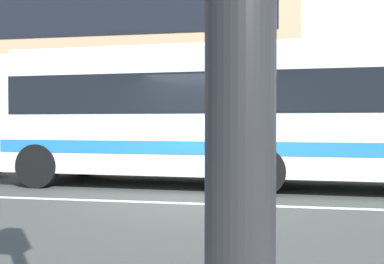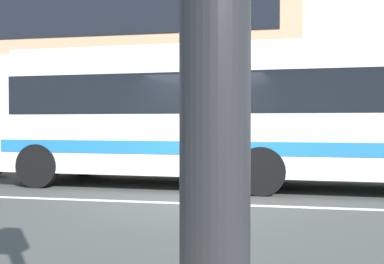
# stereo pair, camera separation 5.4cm
# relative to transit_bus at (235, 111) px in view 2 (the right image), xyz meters

# --- Properties ---
(ground_plane) EXTENTS (160.00, 160.00, 0.00)m
(ground_plane) POSITION_rel_transit_bus_xyz_m (-0.59, -2.30, -1.75)
(ground_plane) COLOR #3F413C
(lane_centre_line) EXTENTS (60.00, 0.16, 0.01)m
(lane_centre_line) POSITION_rel_transit_bus_xyz_m (-0.59, -2.30, -1.75)
(lane_centre_line) COLOR silver
(lane_centre_line) RESTS_ON ground_plane
(hedge_row_far) EXTENTS (18.38, 1.10, 0.83)m
(hedge_row_far) POSITION_rel_transit_bus_xyz_m (2.74, 3.61, -1.34)
(hedge_row_far) COLOR #366924
(hedge_row_far) RESTS_ON ground_plane
(apartment_block_left) EXTENTS (21.59, 11.17, 10.70)m
(apartment_block_left) POSITION_rel_transit_bus_xyz_m (-8.75, 12.47, 3.59)
(apartment_block_left) COLOR tan
(apartment_block_left) RESTS_ON ground_plane
(transit_bus) EXTENTS (10.87, 2.98, 3.18)m
(transit_bus) POSITION_rel_transit_bus_xyz_m (0.00, 0.00, 0.00)
(transit_bus) COLOR silver
(transit_bus) RESTS_ON ground_plane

